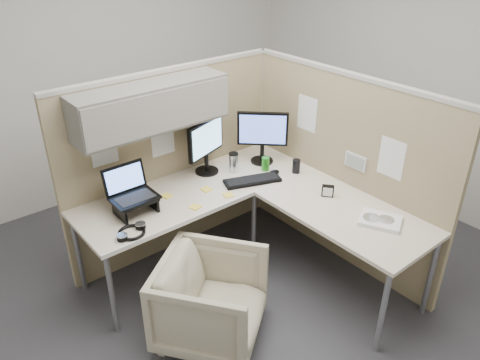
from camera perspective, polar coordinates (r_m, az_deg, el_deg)
ground at (r=3.92m, az=1.22°, el=-12.82°), size 4.50×4.50×0.00m
partition_back at (r=3.80m, az=-9.30°, el=5.07°), size 2.00×0.36×1.63m
partition_right at (r=3.97m, az=11.91°, el=1.41°), size 0.07×2.03×1.63m
desk at (r=3.65m, az=1.54°, el=-2.85°), size 2.00×1.98×0.73m
office_chair at (r=3.32m, az=-3.54°, el=-13.99°), size 0.92×0.91×0.70m
monitor_left at (r=3.91m, az=-4.18°, el=4.57°), size 0.43×0.20×0.47m
monitor_right at (r=4.09m, az=2.77°, el=5.71°), size 0.34×0.33×0.47m
laptop_station at (r=3.50m, az=-12.96°, el=-1.89°), size 0.33×0.28×0.34m
keyboard at (r=3.86m, az=1.51°, el=-0.07°), size 0.49×0.31×0.02m
mouse at (r=3.98m, az=4.19°, el=0.94°), size 0.10×0.07×0.03m
travel_mug at (r=3.98m, az=-0.79°, el=2.15°), size 0.08×0.08×0.17m
soda_can_green at (r=4.01m, az=6.86°, el=1.68°), size 0.07×0.07×0.12m
soda_can_silver at (r=4.03m, az=3.12°, el=1.98°), size 0.07×0.07×0.12m
sticky_note_c at (r=3.70m, az=-8.95°, el=-1.91°), size 0.10×0.10×0.01m
sticky_note_d at (r=3.75m, az=-4.13°, el=-1.15°), size 0.08×0.08×0.01m
sticky_note_a at (r=3.53m, az=-5.48°, el=-3.29°), size 0.09×0.09×0.01m
sticky_note_b at (r=3.67m, az=-1.47°, el=-1.84°), size 0.10×0.10×0.01m
headphones at (r=3.31m, az=-13.07°, el=-6.20°), size 0.24×0.24×0.03m
paper_stack at (r=3.49m, az=16.73°, el=-4.75°), size 0.33×0.35×0.03m
desk_clock at (r=3.70m, az=10.65°, el=-1.32°), size 0.09×0.10×0.09m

